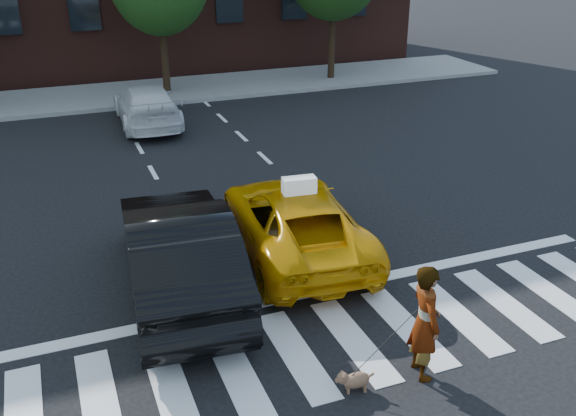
{
  "coord_description": "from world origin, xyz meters",
  "views": [
    {
      "loc": [
        -4.13,
        -7.61,
        6.19
      ],
      "look_at": [
        0.03,
        2.99,
        1.1
      ],
      "focal_mm": 40.0,
      "sensor_mm": 36.0,
      "label": 1
    }
  ],
  "objects": [
    {
      "name": "stop_line",
      "position": [
        0.0,
        1.6,
        0.01
      ],
      "size": [
        12.0,
        0.3,
        0.01
      ],
      "primitive_type": "cube",
      "color": "silver",
      "rests_on": "ground"
    },
    {
      "name": "sidewalk_far",
      "position": [
        0.0,
        17.5,
        0.07
      ],
      "size": [
        30.0,
        4.0,
        0.15
      ],
      "primitive_type": "cube",
      "color": "slate",
      "rests_on": "ground"
    },
    {
      "name": "taxi",
      "position": [
        0.28,
        3.22,
        0.68
      ],
      "size": [
        2.77,
        5.14,
        1.37
      ],
      "primitive_type": "imported",
      "rotation": [
        0.0,
        0.0,
        3.04
      ],
      "color": "#D58E04",
      "rests_on": "ground"
    },
    {
      "name": "taxi_sign",
      "position": [
        0.28,
        3.02,
        1.53
      ],
      "size": [
        0.68,
        0.35,
        0.32
      ],
      "primitive_type": "cube",
      "rotation": [
        0.0,
        0.0,
        3.04
      ],
      "color": "white",
      "rests_on": "taxi"
    },
    {
      "name": "ground",
      "position": [
        0.0,
        0.0,
        0.0
      ],
      "size": [
        120.0,
        120.0,
        0.0
      ],
      "primitive_type": "plane",
      "color": "black",
      "rests_on": "ground"
    },
    {
      "name": "white_suv",
      "position": [
        -0.91,
        13.33,
        0.66
      ],
      "size": [
        2.02,
        4.64,
        1.33
      ],
      "primitive_type": "imported",
      "rotation": [
        0.0,
        0.0,
        3.11
      ],
      "color": "silver",
      "rests_on": "ground"
    },
    {
      "name": "dog",
      "position": [
        -0.56,
        -1.09,
        0.19
      ],
      "size": [
        0.57,
        0.31,
        0.33
      ],
      "rotation": [
        0.0,
        0.0,
        -0.24
      ],
      "color": "#967F4C",
      "rests_on": "ground"
    },
    {
      "name": "black_sedan",
      "position": [
        -2.24,
        2.5,
        0.85
      ],
      "size": [
        2.25,
        5.3,
        1.7
      ],
      "primitive_type": "imported",
      "rotation": [
        0.0,
        0.0,
        3.05
      ],
      "color": "black",
      "rests_on": "ground"
    },
    {
      "name": "woman",
      "position": [
        0.56,
        -1.1,
        0.91
      ],
      "size": [
        0.52,
        0.72,
        1.83
      ],
      "primitive_type": "imported",
      "rotation": [
        0.0,
        0.0,
        1.44
      ],
      "color": "#999999",
      "rests_on": "ground"
    },
    {
      "name": "crosswalk",
      "position": [
        0.0,
        0.0,
        0.01
      ],
      "size": [
        13.0,
        2.4,
        0.01
      ],
      "primitive_type": "cube",
      "color": "silver",
      "rests_on": "ground"
    }
  ]
}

